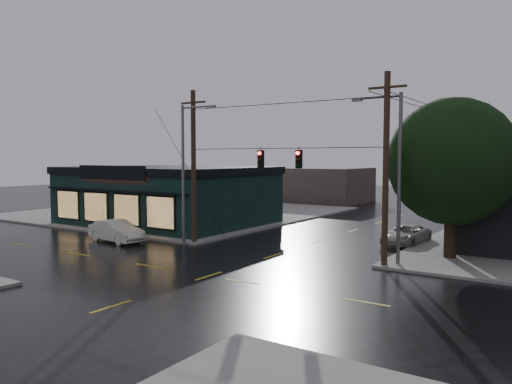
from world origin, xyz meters
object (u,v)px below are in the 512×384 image
Objects in this scene: sedan_cream at (117,231)px; suv_silver at (405,235)px; corner_tree at (452,162)px; utility_pole_ne at (384,268)px; utility_pole_nw at (194,244)px.

sedan_cream is 19.47m from suv_silver.
sedan_cream is (-20.28, -6.39, -4.78)m from corner_tree.
corner_tree is 1.96× the size of sedan_cream.
corner_tree is 21.80m from sedan_cream.
suv_silver is (-3.64, 3.71, -4.89)m from corner_tree.
sedan_cream is at bearing -172.41° from utility_pole_ne.
utility_pole_ne is (-2.41, -4.01, -5.53)m from corner_tree.
suv_silver is (16.64, 10.10, -0.11)m from sedan_cream.
suv_silver is at bearing 134.52° from corner_tree.
suv_silver is at bearing -51.83° from sedan_cream.
utility_pole_ne is 2.20× the size of suv_silver.
utility_pole_ne is 2.22× the size of sedan_cream.
utility_pole_ne is at bearing -121.01° from corner_tree.
utility_pole_nw is at bearing 180.00° from utility_pole_ne.
utility_pole_nw is 13.00m from utility_pole_ne.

